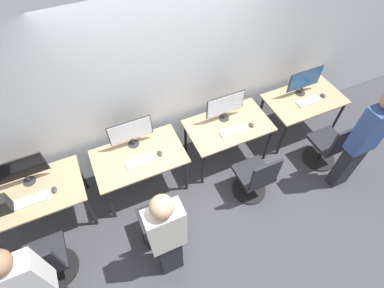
# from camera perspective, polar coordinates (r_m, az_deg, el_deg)

# --- Properties ---
(ground_plane) EXTENTS (20.00, 20.00, 0.00)m
(ground_plane) POSITION_cam_1_polar(r_m,az_deg,el_deg) (4.36, 0.76, -8.34)
(ground_plane) COLOR #3D3D42
(wall_back) EXTENTS (12.00, 0.05, 2.80)m
(wall_back) POSITION_cam_1_polar(r_m,az_deg,el_deg) (3.79, -4.35, 12.61)
(wall_back) COLOR silver
(wall_back) RESTS_ON ground_plane
(desk_far_left) EXTENTS (1.15, 0.70, 0.71)m
(desk_far_left) POSITION_cam_1_polar(r_m,az_deg,el_deg) (4.03, -27.87, -8.79)
(desk_far_left) COLOR tan
(desk_far_left) RESTS_ON ground_plane
(monitor_far_left) EXTENTS (0.56, 0.15, 0.43)m
(monitor_far_left) POSITION_cam_1_polar(r_m,az_deg,el_deg) (3.90, -29.85, -4.29)
(monitor_far_left) COLOR #2D2D2D
(monitor_far_left) RESTS_ON desk_far_left
(keyboard_far_left) EXTENTS (0.38, 0.13, 0.02)m
(keyboard_far_left) POSITION_cam_1_polar(r_m,az_deg,el_deg) (3.91, -28.18, -9.36)
(keyboard_far_left) COLOR silver
(keyboard_far_left) RESTS_ON desk_far_left
(mouse_far_left) EXTENTS (0.06, 0.09, 0.03)m
(mouse_far_left) POSITION_cam_1_polar(r_m,az_deg,el_deg) (3.86, -24.77, -7.92)
(mouse_far_left) COLOR #333333
(mouse_far_left) RESTS_ON desk_far_left
(office_chair_far_left) EXTENTS (0.48, 0.48, 0.90)m
(office_chair_far_left) POSITION_cam_1_polar(r_m,az_deg,el_deg) (3.89, -25.70, -19.76)
(office_chair_far_left) COLOR black
(office_chair_far_left) RESTS_ON ground_plane
(person_far_left) EXTENTS (0.36, 0.21, 1.58)m
(person_far_left) POSITION_cam_1_polar(r_m,az_deg,el_deg) (3.32, -28.13, -22.56)
(person_far_left) COLOR #232328
(person_far_left) RESTS_ON ground_plane
(desk_left) EXTENTS (1.15, 0.70, 0.71)m
(desk_left) POSITION_cam_1_polar(r_m,az_deg,el_deg) (3.92, -9.98, -2.92)
(desk_left) COLOR tan
(desk_left) RESTS_ON ground_plane
(monitor_left) EXTENTS (0.56, 0.15, 0.43)m
(monitor_left) POSITION_cam_1_polar(r_m,az_deg,el_deg) (3.81, -11.62, 2.31)
(monitor_left) COLOR #2D2D2D
(monitor_left) RESTS_ON desk_left
(keyboard_left) EXTENTS (0.38, 0.13, 0.02)m
(keyboard_left) POSITION_cam_1_polar(r_m,az_deg,el_deg) (3.80, -9.73, -3.20)
(keyboard_left) COLOR silver
(keyboard_left) RESTS_ON desk_left
(mouse_left) EXTENTS (0.06, 0.09, 0.03)m
(mouse_left) POSITION_cam_1_polar(r_m,az_deg,el_deg) (3.83, -6.16, -1.76)
(mouse_left) COLOR #333333
(mouse_left) RESTS_ON desk_left
(office_chair_left) EXTENTS (0.48, 0.48, 0.90)m
(office_chair_left) POSITION_cam_1_polar(r_m,az_deg,el_deg) (3.72, -6.08, -15.08)
(office_chair_left) COLOR black
(office_chair_left) RESTS_ON ground_plane
(person_left) EXTENTS (0.36, 0.21, 1.63)m
(person_left) POSITION_cam_1_polar(r_m,az_deg,el_deg) (3.10, -4.80, -17.11)
(person_left) COLOR #232328
(person_left) RESTS_ON ground_plane
(desk_right) EXTENTS (1.15, 0.70, 0.71)m
(desk_right) POSITION_cam_1_polar(r_m,az_deg,el_deg) (4.22, 6.89, 2.95)
(desk_right) COLOR tan
(desk_right) RESTS_ON ground_plane
(monitor_right) EXTENTS (0.56, 0.15, 0.43)m
(monitor_right) POSITION_cam_1_polar(r_m,az_deg,el_deg) (4.07, 6.38, 7.29)
(monitor_right) COLOR #2D2D2D
(monitor_right) RESTS_ON desk_right
(keyboard_right) EXTENTS (0.38, 0.13, 0.02)m
(keyboard_right) POSITION_cam_1_polar(r_m,az_deg,el_deg) (4.09, 7.84, 2.54)
(keyboard_right) COLOR silver
(keyboard_right) RESTS_ON desk_right
(mouse_right) EXTENTS (0.06, 0.09, 0.03)m
(mouse_right) POSITION_cam_1_polar(r_m,az_deg,el_deg) (4.20, 11.25, 3.59)
(mouse_right) COLOR #333333
(mouse_right) RESTS_ON desk_right
(office_chair_right) EXTENTS (0.48, 0.48, 0.90)m
(office_chair_right) POSITION_cam_1_polar(r_m,az_deg,el_deg) (4.09, 11.87, -6.55)
(office_chair_right) COLOR black
(office_chair_right) RESTS_ON ground_plane
(desk_far_right) EXTENTS (1.15, 0.70, 0.71)m
(desk_far_right) POSITION_cam_1_polar(r_m,az_deg,el_deg) (4.87, 20.51, 7.49)
(desk_far_right) COLOR tan
(desk_far_right) RESTS_ON ground_plane
(monitor_far_right) EXTENTS (0.56, 0.15, 0.43)m
(monitor_far_right) POSITION_cam_1_polar(r_m,az_deg,el_deg) (4.73, 20.67, 11.29)
(monitor_far_right) COLOR #2D2D2D
(monitor_far_right) RESTS_ON desk_far_right
(keyboard_far_right) EXTENTS (0.38, 0.13, 0.02)m
(keyboard_far_right) POSITION_cam_1_polar(r_m,az_deg,el_deg) (4.78, 21.35, 7.59)
(keyboard_far_right) COLOR silver
(keyboard_far_right) RESTS_ON desk_far_right
(mouse_far_right) EXTENTS (0.06, 0.09, 0.03)m
(mouse_far_right) POSITION_cam_1_polar(r_m,az_deg,el_deg) (4.95, 23.72, 8.47)
(mouse_far_right) COLOR #333333
(mouse_far_right) RESTS_ON desk_far_right
(office_chair_far_right) EXTENTS (0.48, 0.48, 0.90)m
(office_chair_far_right) POSITION_cam_1_polar(r_m,az_deg,el_deg) (4.74, 24.59, -0.48)
(office_chair_far_right) COLOR black
(office_chair_far_right) RESTS_ON ground_plane
(person_far_right) EXTENTS (0.36, 0.22, 1.71)m
(person_far_right) POSITION_cam_1_polar(r_m,az_deg,el_deg) (4.21, 29.89, 0.63)
(person_far_right) COLOR #232328
(person_far_right) RESTS_ON ground_plane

